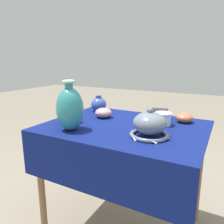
# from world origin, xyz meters

# --- Properties ---
(display_table) EXTENTS (1.03, 0.79, 0.78)m
(display_table) POSITION_xyz_m (0.00, -0.02, 0.69)
(display_table) COLOR olive
(display_table) RESTS_ON ground_plane
(vase_tall_bulbous) EXTENTS (0.16, 0.16, 0.30)m
(vase_tall_bulbous) POSITION_xyz_m (-0.25, -0.25, 0.92)
(vase_tall_bulbous) COLOR teal
(vase_tall_bulbous) RESTS_ON display_table
(vase_dome_bell) EXTENTS (0.23, 0.22, 0.17)m
(vase_dome_bell) POSITION_xyz_m (0.22, -0.14, 0.85)
(vase_dome_bell) COLOR slate
(vase_dome_bell) RESTS_ON display_table
(mosaic_tile_box) EXTENTS (0.17, 0.15, 0.07)m
(mosaic_tile_box) POSITION_xyz_m (0.14, 0.25, 0.82)
(mosaic_tile_box) COLOR #232328
(mosaic_tile_box) RESTS_ON display_table
(jar_round_cobalt) EXTENTS (0.13, 0.13, 0.13)m
(jar_round_cobalt) POSITION_xyz_m (-0.35, 0.25, 0.84)
(jar_round_cobalt) COLOR #3851A8
(jar_round_cobalt) RESTS_ON display_table
(bowl_shallow_rose) EXTENTS (0.12, 0.12, 0.07)m
(bowl_shallow_rose) POSITION_xyz_m (-0.22, 0.10, 0.82)
(bowl_shallow_rose) COLOR #D19399
(bowl_shallow_rose) RESTS_ON display_table
(bowl_shallow_terracotta) EXTENTS (0.11, 0.11, 0.06)m
(bowl_shallow_terracotta) POSITION_xyz_m (0.33, 0.25, 0.81)
(bowl_shallow_terracotta) COLOR #BC6642
(bowl_shallow_terracotta) RESTS_ON display_table
(jar_round_charcoal) EXTENTS (0.14, 0.14, 0.14)m
(jar_round_charcoal) POSITION_xyz_m (-0.36, -0.12, 0.84)
(jar_round_charcoal) COLOR #2D2D33
(jar_round_charcoal) RESTS_ON display_table
(cup_wide_porcelain) EXTENTS (0.11, 0.11, 0.09)m
(cup_wide_porcelain) POSITION_xyz_m (0.22, 0.12, 0.83)
(cup_wide_porcelain) COLOR white
(cup_wide_porcelain) RESTS_ON display_table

